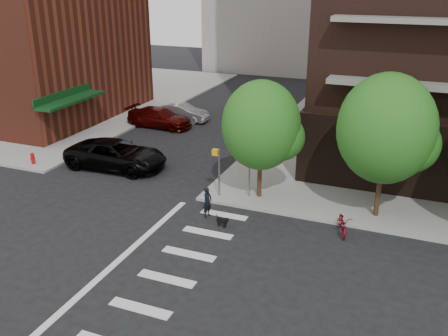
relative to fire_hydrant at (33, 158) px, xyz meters
name	(u,v)px	position (x,y,z in m)	size (l,w,h in m)	color
ground	(103,263)	(10.50, -7.80, -0.55)	(120.00, 120.00, 0.00)	black
sidewalk_nw	(33,93)	(-14.00, 15.70, -0.48)	(31.00, 33.00, 0.15)	gray
crosswalk	(149,274)	(12.71, -7.80, -0.55)	(3.85, 13.00, 0.01)	silver
tree_a	(261,125)	(14.50, 0.70, 3.49)	(4.00, 4.00, 5.90)	#301E11
tree_b	(386,129)	(20.50, 0.70, 3.99)	(4.50, 4.50, 6.65)	#301E11
pedestrian_signal	(226,165)	(12.82, 0.12, 1.30)	(2.18, 0.67, 2.60)	slate
fire_hydrant	(33,158)	(0.00, 0.00, 0.00)	(0.24, 0.24, 0.73)	#A50C0C
parked_car_black	(116,155)	(5.00, 1.68, 0.31)	(6.23, 2.87, 1.73)	black
parked_car_maroon	(159,118)	(3.16, 10.42, 0.20)	(5.19, 2.11, 1.51)	#440705
parked_car_silver	(182,112)	(4.03, 12.64, 0.16)	(4.30, 1.50, 1.42)	#B6B8BE
scooter	(343,223)	(19.24, -1.45, -0.06)	(0.66, 1.88, 0.99)	maroon
dog_walker	(207,202)	(12.81, -2.25, 0.22)	(0.37, 0.56, 1.53)	black
dog	(222,221)	(13.91, -3.00, -0.22)	(0.62, 0.31, 0.52)	black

